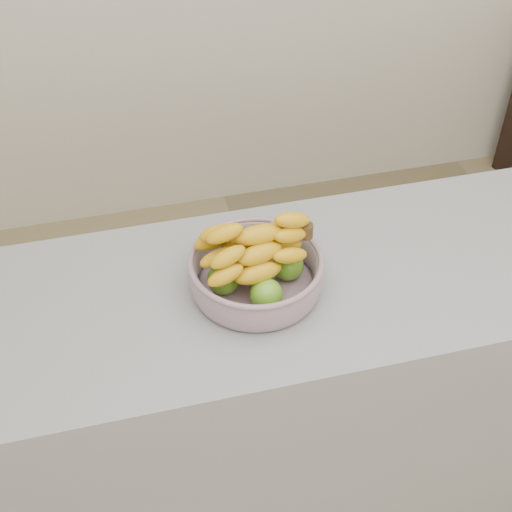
% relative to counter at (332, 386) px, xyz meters
% --- Properties ---
extents(counter, '(2.00, 0.60, 0.90)m').
position_rel_counter_xyz_m(counter, '(0.00, 0.00, 0.00)').
color(counter, gray).
rests_on(counter, ground).
extents(fruit_bowl, '(0.32, 0.32, 0.19)m').
position_rel_counter_xyz_m(fruit_bowl, '(-0.23, -0.00, 0.51)').
color(fruit_bowl, '#A1B4C2').
rests_on(fruit_bowl, counter).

